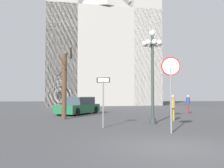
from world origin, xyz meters
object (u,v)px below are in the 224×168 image
at_px(one_way_arrow_sign, 103,96).
at_px(pedestrian_standing, 188,103).
at_px(pedestrian_walking, 173,105).
at_px(cathedral, 101,40).
at_px(stop_sign, 171,79).
at_px(parked_car_near_green, 79,106).
at_px(street_lamp, 152,61).
at_px(bare_tree, 64,84).

height_order(one_way_arrow_sign, pedestrian_standing, one_way_arrow_sign).
bearing_deg(pedestrian_walking, cathedral, 96.54).
height_order(stop_sign, parked_car_near_green, stop_sign).
bearing_deg(pedestrian_walking, street_lamp, -138.30).
bearing_deg(one_way_arrow_sign, parked_car_near_green, 99.60).
bearing_deg(cathedral, pedestrian_standing, -73.39).
bearing_deg(parked_car_near_green, stop_sign, -68.84).
bearing_deg(pedestrian_walking, parked_car_near_green, 134.88).
bearing_deg(pedestrian_standing, cathedral, 106.61).
distance_m(one_way_arrow_sign, parked_car_near_green, 9.26).
bearing_deg(stop_sign, parked_car_near_green, 111.16).
xyz_separation_m(cathedral, bare_tree, (-3.67, -25.58, -8.61)).
relative_size(pedestrian_walking, pedestrian_standing, 1.00).
bearing_deg(pedestrian_standing, parked_car_near_green, 178.37).
bearing_deg(street_lamp, cathedral, 93.02).
height_order(street_lamp, parked_car_near_green, street_lamp).
bearing_deg(cathedral, bare_tree, -98.16).
height_order(bare_tree, pedestrian_standing, bare_tree).
bearing_deg(stop_sign, pedestrian_standing, 64.90).
xyz_separation_m(cathedral, one_way_arrow_sign, (-1.34, -30.47, -9.38)).
bearing_deg(cathedral, one_way_arrow_sign, -92.51).
bearing_deg(one_way_arrow_sign, pedestrian_standing, 48.55).
distance_m(stop_sign, pedestrian_standing, 11.98).
distance_m(street_lamp, pedestrian_walking, 3.33).
relative_size(cathedral, stop_sign, 11.29).
relative_size(stop_sign, pedestrian_standing, 2.00).
bearing_deg(street_lamp, stop_sign, -91.93).
height_order(cathedral, one_way_arrow_sign, cathedral).
height_order(stop_sign, pedestrian_walking, stop_sign).
distance_m(bare_tree, parked_car_near_green, 4.58).
height_order(one_way_arrow_sign, street_lamp, street_lamp).
xyz_separation_m(bare_tree, pedestrian_walking, (6.81, -1.84, -1.35)).
bearing_deg(stop_sign, pedestrian_walking, 70.83).
distance_m(stop_sign, street_lamp, 3.77).
distance_m(stop_sign, pedestrian_walking, 5.45).
bearing_deg(one_way_arrow_sign, stop_sign, -35.58).
xyz_separation_m(cathedral, pedestrian_walking, (3.15, -27.42, -9.96)).
bearing_deg(pedestrian_standing, one_way_arrow_sign, -131.45).
height_order(one_way_arrow_sign, pedestrian_walking, one_way_arrow_sign).
distance_m(cathedral, pedestrian_walking, 29.34).
relative_size(stop_sign, one_way_arrow_sign, 1.31).
height_order(cathedral, bare_tree, cathedral).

